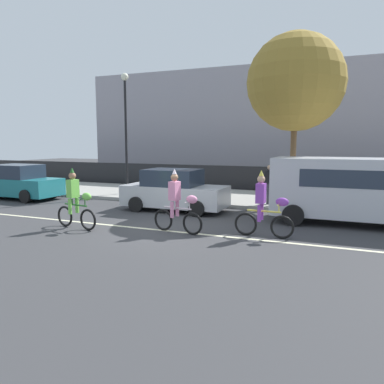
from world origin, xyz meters
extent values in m
plane|color=#38383A|center=(0.00, 0.00, 0.00)|extent=(80.00, 80.00, 0.00)
cube|color=beige|center=(0.00, -0.50, 0.00)|extent=(36.00, 0.14, 0.01)
cube|color=#9E9B93|center=(0.00, 6.50, 0.07)|extent=(60.00, 5.00, 0.15)
cube|color=black|center=(0.00, 9.40, 0.70)|extent=(40.00, 0.08, 1.40)
cube|color=#99939E|center=(0.92, 18.00, 3.85)|extent=(28.00, 8.00, 7.71)
torus|color=black|center=(-2.10, -1.37, 0.33)|extent=(0.67, 0.18, 0.67)
torus|color=black|center=(-3.14, -1.20, 0.33)|extent=(0.67, 0.18, 0.67)
cylinder|color=#266626|center=(-2.62, -1.29, 0.75)|extent=(0.96, 0.21, 0.05)
cylinder|color=#266626|center=(-2.77, -1.26, 0.84)|extent=(0.04, 0.04, 0.18)
cylinder|color=#266626|center=(-2.20, -1.36, 0.86)|extent=(0.04, 0.04, 0.23)
cylinder|color=#266626|center=(-2.20, -1.36, 0.98)|extent=(0.11, 0.50, 0.03)
ellipsoid|color=#72CC4C|center=(-2.12, -1.37, 1.05)|extent=(0.39, 0.26, 0.24)
cube|color=#72CC4C|center=(-2.72, -1.27, 1.26)|extent=(0.29, 0.35, 0.56)
sphere|color=#9E7051|center=(-2.72, -1.27, 1.66)|extent=(0.22, 0.22, 0.22)
cone|color=#266626|center=(-2.72, -1.27, 1.84)|extent=(0.14, 0.14, 0.16)
cylinder|color=#72CC4C|center=(-2.74, -1.41, 0.71)|extent=(0.11, 0.11, 0.48)
cylinder|color=#72CC4C|center=(-2.69, -1.13, 0.71)|extent=(0.11, 0.11, 0.48)
torus|color=black|center=(1.08, -0.66, 0.33)|extent=(0.67, 0.18, 0.67)
torus|color=black|center=(0.04, -0.49, 0.33)|extent=(0.67, 0.18, 0.67)
cylinder|color=silver|center=(0.56, -0.57, 0.75)|extent=(0.96, 0.20, 0.05)
cylinder|color=silver|center=(0.41, -0.55, 0.84)|extent=(0.04, 0.04, 0.18)
cylinder|color=silver|center=(0.97, -0.64, 0.86)|extent=(0.04, 0.04, 0.23)
cylinder|color=silver|center=(0.97, -0.64, 0.98)|extent=(0.11, 0.50, 0.03)
ellipsoid|color=pink|center=(1.06, -0.66, 1.05)|extent=(0.39, 0.26, 0.24)
cube|color=pink|center=(0.46, -0.56, 1.26)|extent=(0.29, 0.35, 0.56)
sphere|color=#9E7051|center=(0.46, -0.56, 1.66)|extent=(0.22, 0.22, 0.22)
cone|color=silver|center=(0.46, -0.56, 1.84)|extent=(0.14, 0.14, 0.16)
cylinder|color=pink|center=(0.44, -0.70, 0.71)|extent=(0.11, 0.11, 0.48)
cylinder|color=pink|center=(0.48, -0.42, 0.71)|extent=(0.11, 0.11, 0.48)
torus|color=black|center=(3.57, -0.12, 0.33)|extent=(0.67, 0.08, 0.67)
torus|color=black|center=(2.52, -0.10, 0.33)|extent=(0.67, 0.08, 0.67)
cylinder|color=#E5D84C|center=(3.05, -0.11, 0.75)|extent=(0.97, 0.07, 0.05)
cylinder|color=#E5D84C|center=(2.90, -0.11, 0.84)|extent=(0.04, 0.04, 0.18)
cylinder|color=#E5D84C|center=(3.47, -0.12, 0.86)|extent=(0.04, 0.04, 0.23)
cylinder|color=#E5D84C|center=(3.47, -0.12, 0.98)|extent=(0.04, 0.50, 0.03)
ellipsoid|color=purple|center=(3.55, -0.12, 1.05)|extent=(0.36, 0.21, 0.24)
cube|color=purple|center=(2.95, -0.11, 1.26)|extent=(0.25, 0.32, 0.56)
sphere|color=tan|center=(2.95, -0.11, 1.66)|extent=(0.22, 0.22, 0.22)
cone|color=#E5D84C|center=(2.95, -0.11, 1.84)|extent=(0.14, 0.14, 0.16)
cylinder|color=purple|center=(2.95, -0.25, 0.71)|extent=(0.11, 0.11, 0.48)
cylinder|color=purple|center=(2.95, 0.03, 0.71)|extent=(0.11, 0.11, 0.48)
cube|color=silver|center=(5.34, 2.70, 1.23)|extent=(5.00, 2.00, 1.90)
cube|color=#283342|center=(5.74, 2.70, 1.58)|extent=(3.90, 2.02, 0.56)
cylinder|color=black|center=(3.64, 1.70, 0.35)|extent=(0.70, 0.22, 0.70)
cylinder|color=black|center=(3.64, 3.70, 0.35)|extent=(0.70, 0.22, 0.70)
cube|color=#1E727A|center=(-9.29, 2.70, 0.60)|extent=(4.10, 1.72, 0.80)
cube|color=#232D3D|center=(-9.39, 2.70, 1.32)|extent=(2.10, 1.58, 0.64)
cylinder|color=black|center=(-8.02, 1.84, 0.30)|extent=(0.60, 0.20, 0.60)
cylinder|color=black|center=(-8.02, 3.56, 0.30)|extent=(0.60, 0.20, 0.60)
cylinder|color=black|center=(-10.56, 3.56, 0.30)|extent=(0.60, 0.20, 0.60)
cube|color=#B7BABF|center=(-1.07, 2.74, 0.60)|extent=(4.10, 1.72, 0.80)
cube|color=#232D3D|center=(-1.17, 2.74, 1.32)|extent=(2.10, 1.58, 0.64)
cylinder|color=black|center=(0.20, 1.88, 0.30)|extent=(0.60, 0.20, 0.60)
cylinder|color=black|center=(0.20, 3.60, 0.30)|extent=(0.60, 0.20, 0.60)
cylinder|color=black|center=(-2.34, 1.88, 0.30)|extent=(0.60, 0.20, 0.60)
cylinder|color=black|center=(-2.34, 3.60, 0.30)|extent=(0.60, 0.20, 0.60)
cylinder|color=black|center=(-4.97, 5.41, 2.90)|extent=(0.12, 0.12, 5.50)
sphere|color=#EAEACC|center=(-4.97, 5.41, 5.83)|extent=(0.36, 0.36, 0.36)
cylinder|color=brown|center=(3.08, 5.42, 1.94)|extent=(0.24, 0.24, 3.57)
sphere|color=olive|center=(3.08, 5.42, 5.10)|extent=(3.93, 3.93, 3.93)
cylinder|color=#33333D|center=(2.24, 4.81, 0.57)|extent=(0.20, 0.20, 0.85)
cube|color=black|center=(2.24, 4.81, 1.28)|extent=(0.32, 0.20, 0.56)
sphere|color=tan|center=(2.24, 4.81, 1.67)|extent=(0.20, 0.20, 0.20)
camera|label=1|loc=(5.16, -10.55, 2.69)|focal=35.00mm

